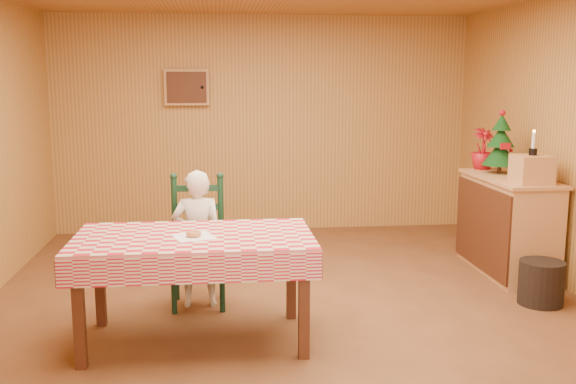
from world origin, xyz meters
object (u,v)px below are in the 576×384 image
object	(u,v)px
dining_table	(194,247)
crate	(532,169)
ladder_chair	(198,244)
christmas_tree	(501,145)
storage_bin	(541,283)
seated_child	(198,239)
shelf_unit	(507,225)

from	to	relation	value
dining_table	crate	bearing A→B (deg)	18.17
ladder_chair	christmas_tree	distance (m)	3.11
ladder_chair	storage_bin	distance (m)	2.84
seated_child	christmas_tree	world-z (taller)	christmas_tree
seated_child	shelf_unit	size ratio (longest dim) A/B	0.91
dining_table	storage_bin	size ratio (longest dim) A/B	4.55
dining_table	shelf_unit	bearing A→B (deg)	25.01
crate	storage_bin	xyz separation A→B (m)	(-0.11, -0.50, -0.87)
dining_table	shelf_unit	size ratio (longest dim) A/B	1.34
crate	christmas_tree	size ratio (longest dim) A/B	0.48
shelf_unit	crate	bearing A→B (deg)	-88.77
dining_table	seated_child	distance (m)	0.74
ladder_chair	crate	xyz separation A→B (m)	(2.92, 0.17, 0.55)
ladder_chair	christmas_tree	xyz separation A→B (m)	(2.92, 0.82, 0.71)
christmas_tree	storage_bin	size ratio (longest dim) A/B	1.70
christmas_tree	storage_bin	xyz separation A→B (m)	(-0.11, -1.15, -1.03)
seated_child	shelf_unit	bearing A→B (deg)	-167.83
storage_bin	dining_table	bearing A→B (deg)	-170.78
ladder_chair	dining_table	bearing A→B (deg)	-90.00
seated_child	shelf_unit	world-z (taller)	seated_child
ladder_chair	shelf_unit	world-z (taller)	ladder_chair
dining_table	crate	size ratio (longest dim) A/B	5.52
seated_child	storage_bin	world-z (taller)	seated_child
seated_child	shelf_unit	distance (m)	2.98
dining_table	christmas_tree	world-z (taller)	christmas_tree
ladder_chair	crate	world-z (taller)	crate
crate	ladder_chair	bearing A→B (deg)	-176.65
ladder_chair	shelf_unit	size ratio (longest dim) A/B	0.87
crate	shelf_unit	bearing A→B (deg)	91.23
christmas_tree	shelf_unit	bearing A→B (deg)	-91.98
ladder_chair	seated_child	xyz separation A→B (m)	(0.00, -0.06, 0.06)
ladder_chair	storage_bin	size ratio (longest dim) A/B	2.97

